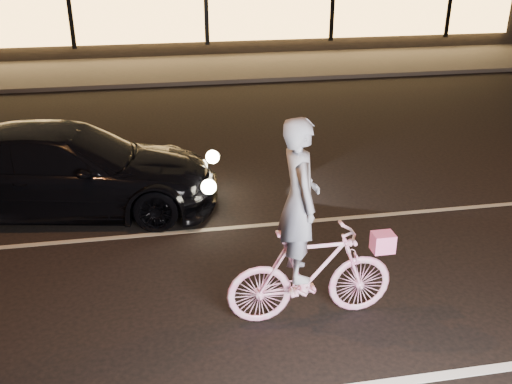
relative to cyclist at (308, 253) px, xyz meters
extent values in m
plane|color=black|center=(0.47, 0.31, -0.85)|extent=(90.00, 90.00, 0.00)
cube|color=silver|center=(0.47, -1.19, -0.85)|extent=(60.00, 0.12, 0.01)
cube|color=gray|center=(0.47, 2.31, -0.85)|extent=(60.00, 0.10, 0.01)
cube|color=#383533|center=(0.47, 13.31, -0.79)|extent=(30.00, 4.00, 0.12)
cube|color=#FFB659|center=(0.47, 15.21, 0.75)|extent=(23.00, 0.15, 2.00)
cube|color=black|center=(-4.03, 15.13, 0.75)|extent=(0.15, 0.08, 2.20)
cube|color=black|center=(0.47, 15.13, 0.75)|extent=(0.15, 0.08, 2.20)
cube|color=black|center=(4.97, 15.13, 0.75)|extent=(0.15, 0.08, 2.20)
cube|color=black|center=(9.47, 15.13, 0.75)|extent=(0.15, 0.08, 2.20)
imported|color=#F74BA0|center=(0.04, 0.00, -0.28)|extent=(1.90, 0.54, 1.14)
imported|color=silver|center=(-0.12, 0.00, 0.64)|extent=(0.43, 0.65, 1.79)
cube|color=#FF4694|center=(0.86, 0.00, 0.04)|extent=(0.24, 0.20, 0.22)
imported|color=black|center=(-2.94, 3.45, -0.17)|extent=(4.91, 2.61, 1.35)
sphere|color=#FFF2BF|center=(-0.64, 3.72, -0.23)|extent=(0.23, 0.23, 0.23)
sphere|color=#FFF2BF|center=(-0.83, 2.49, -0.23)|extent=(0.23, 0.23, 0.23)
camera|label=1|loc=(-1.53, -5.20, 3.16)|focal=40.00mm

